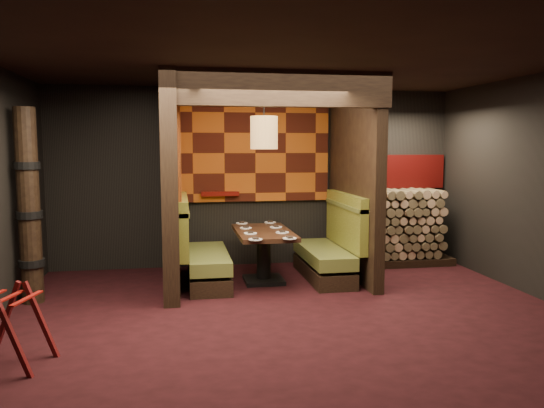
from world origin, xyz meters
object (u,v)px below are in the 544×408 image
at_px(luggage_rack, 9,324).
at_px(dining_table, 264,247).
at_px(booth_bench_left, 200,256).
at_px(booth_bench_right, 330,251).
at_px(firewood_stack, 398,227).
at_px(totem_column, 29,208).
at_px(pendant_lamp, 264,133).

bearing_deg(luggage_rack, dining_table, 42.62).
distance_m(booth_bench_left, dining_table, 0.90).
distance_m(booth_bench_right, luggage_rack, 4.46).
bearing_deg(dining_table, firewood_stack, 18.27).
distance_m(booth_bench_left, totem_column, 2.30).
distance_m(booth_bench_left, pendant_lamp, 1.94).
height_order(dining_table, totem_column, totem_column).
distance_m(booth_bench_right, firewood_stack, 1.54).
height_order(booth_bench_right, dining_table, booth_bench_right).
height_order(booth_bench_right, luggage_rack, booth_bench_right).
xyz_separation_m(dining_table, pendant_lamp, (-0.00, -0.05, 1.61)).
height_order(totem_column, firewood_stack, totem_column).
bearing_deg(dining_table, totem_column, -170.99).
relative_size(luggage_rack, totem_column, 0.33).
relative_size(booth_bench_right, luggage_rack, 2.02).
distance_m(booth_bench_left, booth_bench_right, 1.89).
height_order(booth_bench_right, pendant_lamp, pendant_lamp).
relative_size(pendant_lamp, firewood_stack, 0.55).
height_order(booth_bench_left, luggage_rack, booth_bench_left).
xyz_separation_m(luggage_rack, firewood_stack, (5.03, 3.23, 0.24)).
bearing_deg(pendant_lamp, totem_column, -171.94).
bearing_deg(totem_column, luggage_rack, -81.12).
xyz_separation_m(dining_table, firewood_stack, (2.36, 0.78, 0.10)).
xyz_separation_m(booth_bench_left, luggage_rack, (-1.78, -2.53, -0.03)).
height_order(booth_bench_left, totem_column, totem_column).
height_order(pendant_lamp, totem_column, pendant_lamp).
bearing_deg(booth_bench_left, luggage_rack, -125.08).
bearing_deg(dining_table, booth_bench_right, 4.45).
relative_size(dining_table, firewood_stack, 0.82).
xyz_separation_m(booth_bench_right, luggage_rack, (-3.67, -2.53, -0.03)).
bearing_deg(totem_column, pendant_lamp, 8.06).
bearing_deg(firewood_stack, booth_bench_left, -167.83).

